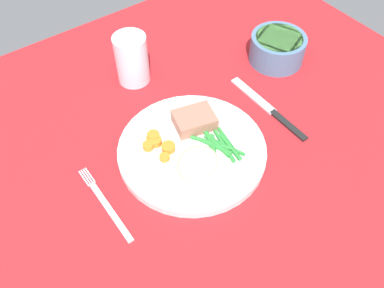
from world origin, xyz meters
TOP-DOWN VIEW (x-y plane):
  - dining_table at (0.00, 0.00)cm, footprint 120.00×90.00cm
  - dinner_plate at (3.60, -2.10)cm, footprint 26.43×26.43cm
  - meat_portion at (7.17, 2.06)cm, footprint 8.45×7.29cm
  - mashed_potatoes at (1.22, -6.86)cm, footprint 7.23×6.05cm
  - carrot_slices at (-0.99, 1.85)cm, footprint 5.23×7.03cm
  - green_beans at (7.52, -4.58)cm, footprint 5.92×9.38cm
  - fork at (-14.08, -2.36)cm, footprint 1.44×16.60cm
  - knife at (22.21, -2.39)cm, footprint 1.70×20.50cm
  - water_glass at (5.55, 21.05)cm, footprint 6.66×6.66cm
  - salad_bowl at (33.77, 8.15)cm, footprint 11.72×11.72cm

SIDE VIEW (x-z plane):
  - dining_table at x=0.00cm, z-range 0.00..2.00cm
  - knife at x=22.21cm, z-range 1.88..2.52cm
  - fork at x=-14.08cm, z-range 2.00..2.40cm
  - dinner_plate at x=3.60cm, z-range 2.00..3.60cm
  - green_beans at x=7.52cm, z-range 3.54..4.38cm
  - carrot_slices at x=-0.99cm, z-range 3.51..4.79cm
  - meat_portion at x=7.17cm, z-range 3.60..6.14cm
  - salad_bowl at x=33.77cm, z-range 2.38..8.30cm
  - mashed_potatoes at x=1.22cm, z-range 3.60..8.50cm
  - water_glass at x=5.55cm, z-range 1.22..11.65cm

